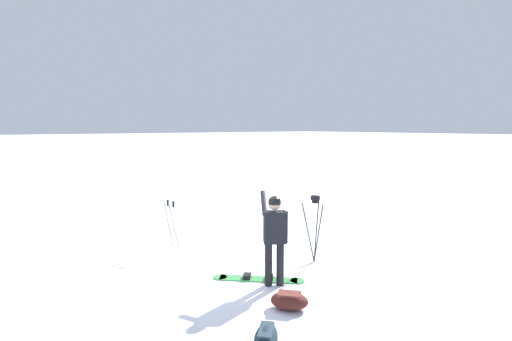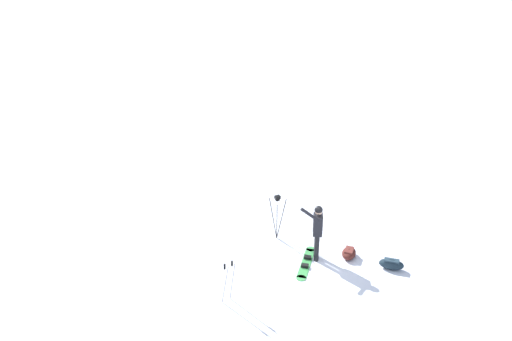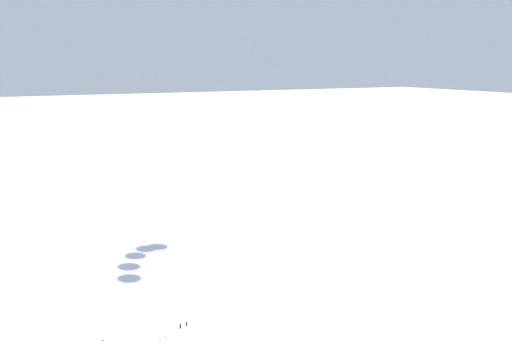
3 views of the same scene
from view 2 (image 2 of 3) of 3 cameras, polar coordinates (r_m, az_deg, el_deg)
name	(u,v)px [view 2 (image 2 of 3)]	position (r m, az deg, el deg)	size (l,w,h in m)	color
ground_plane	(308,277)	(13.65, 6.09, -12.37)	(300.00, 300.00, 0.00)	white
snowboarder	(317,227)	(13.91, 7.23, -6.62)	(0.48, 0.77, 1.73)	black
snowboard	(306,262)	(14.19, 5.93, -10.71)	(1.37, 1.32, 0.10)	#3F994C
gear_bag_large	(349,253)	(14.56, 10.88, -9.51)	(0.70, 0.72, 0.28)	#4C1E19
camera_tripod	(277,208)	(14.79, 2.52, -4.49)	(0.53, 0.46, 1.48)	#262628
gear_bag_small	(391,264)	(14.31, 15.64, -10.55)	(0.71, 0.70, 0.31)	#192833
ski_poles	(229,277)	(12.24, -3.24, -12.37)	(0.32, 0.30, 1.20)	gray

